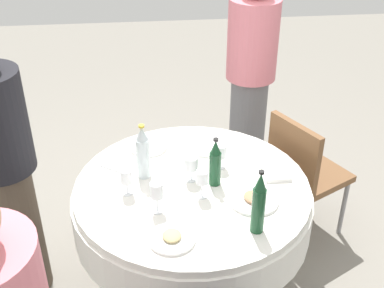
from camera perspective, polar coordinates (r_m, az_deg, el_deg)
ground_plane at (r=3.10m, az=-0.00°, el=-15.76°), size 10.00×10.00×0.00m
dining_table at (r=2.69m, az=-0.00°, el=-7.28°), size 1.25×1.25×0.74m
bottle_dark_green_rear at (r=2.54m, az=2.64°, el=-2.15°), size 0.06×0.06×0.27m
bottle_clear_front at (r=2.60m, az=-5.61°, el=-1.01°), size 0.07×0.07×0.31m
bottle_dark_green_north at (r=2.25m, az=7.61°, el=-6.76°), size 0.06×0.06×0.33m
wine_glass_mid at (r=2.51m, az=-7.47°, el=-3.84°), size 0.06×0.06×0.14m
wine_glass_near at (r=2.58m, az=-0.19°, el=-2.31°), size 0.07×0.07×0.14m
wine_glass_east at (r=2.46m, az=1.16°, el=-3.92°), size 0.06×0.06×0.15m
wine_glass_inner at (r=2.37m, az=-4.03°, el=-5.44°), size 0.07×0.07×0.17m
wine_glass_south at (r=2.69m, az=3.31°, el=-0.99°), size 0.06×0.06×0.14m
plate_south at (r=2.27m, az=-2.30°, el=-10.65°), size 0.21×0.21×0.04m
plate_outer at (r=2.91m, az=-5.02°, el=-0.30°), size 0.22×0.22×0.02m
plate_far at (r=2.91m, az=1.62°, el=-0.18°), size 0.24×0.24×0.02m
plate_left at (r=2.50m, az=7.05°, el=-6.28°), size 0.25×0.25×0.04m
spoon_front at (r=2.76m, az=-9.53°, el=-2.67°), size 0.12×0.16×0.00m
folded_napkin at (r=2.70m, az=9.57°, el=-3.31°), size 0.14×0.14×0.02m
person_rear at (r=3.51m, az=6.65°, el=7.24°), size 0.34×0.34×1.61m
person_north at (r=2.75m, az=-20.64°, el=-2.86°), size 0.34×0.34×1.56m
chair_inner at (r=3.18m, az=12.48°, el=-2.81°), size 0.54×0.54×0.87m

